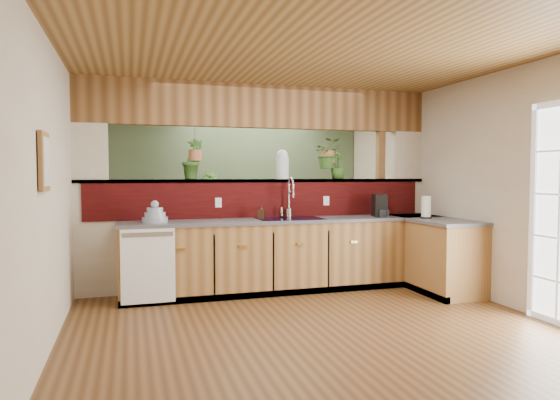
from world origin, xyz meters
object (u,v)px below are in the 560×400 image
object	(u,v)px
faucet	(290,196)
shelving_console	(190,233)
dish_stack	(155,216)
coffee_maker	(380,206)
soap_dispenser	(261,212)
paper_towel	(426,208)
glass_jar	(282,164)

from	to	relation	value
faucet	shelving_console	world-z (taller)	faucet
dish_stack	coffee_maker	world-z (taller)	coffee_maker
dish_stack	soap_dispenser	bearing A→B (deg)	5.10
soap_dispenser	shelving_console	distance (m)	2.34
paper_towel	dish_stack	bearing A→B (deg)	172.87
faucet	paper_towel	bearing A→B (deg)	-20.48
dish_stack	coffee_maker	size ratio (longest dim) A/B	0.99
glass_jar	shelving_console	xyz separation A→B (m)	(-1.00, 1.90, -1.08)
faucet	soap_dispenser	size ratio (longest dim) A/B	2.93
dish_stack	paper_towel	world-z (taller)	paper_towel
shelving_console	faucet	bearing A→B (deg)	-68.78
glass_jar	shelving_console	size ratio (longest dim) A/B	0.26
faucet	shelving_console	bearing A→B (deg)	115.82
glass_jar	paper_towel	bearing A→B (deg)	-26.72
paper_towel	shelving_console	distance (m)	3.83
coffee_maker	paper_towel	size ratio (longest dim) A/B	0.99
faucet	coffee_maker	world-z (taller)	faucet
glass_jar	shelving_console	world-z (taller)	glass_jar
paper_towel	shelving_console	world-z (taller)	paper_towel
glass_jar	shelving_console	bearing A→B (deg)	117.68
soap_dispenser	glass_jar	distance (m)	0.76
soap_dispenser	paper_towel	bearing A→B (deg)	-14.74
paper_towel	shelving_console	bearing A→B (deg)	134.05
soap_dispenser	faucet	bearing A→B (deg)	10.65
dish_stack	soap_dispenser	world-z (taller)	dish_stack
faucet	paper_towel	distance (m)	1.72
dish_stack	paper_towel	xyz separation A→B (m)	(3.29, -0.41, 0.06)
coffee_maker	shelving_console	size ratio (longest dim) A/B	0.20
shelving_console	glass_jar	bearing A→B (deg)	-66.91
coffee_maker	glass_jar	distance (m)	1.39
coffee_maker	paper_towel	bearing A→B (deg)	-25.95
dish_stack	coffee_maker	xyz separation A→B (m)	(2.85, -0.03, 0.06)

